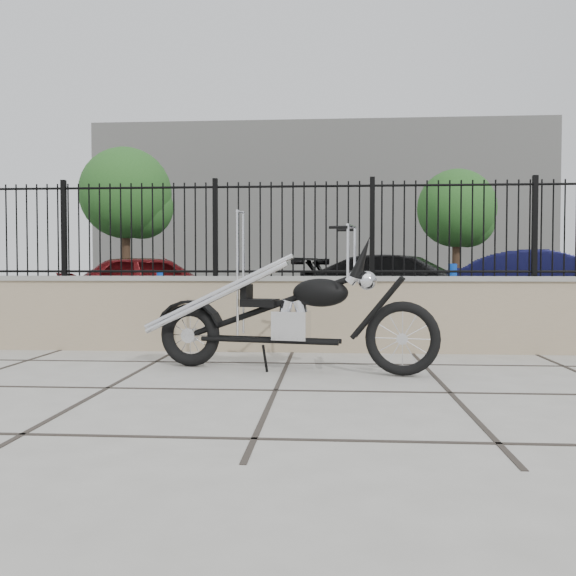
% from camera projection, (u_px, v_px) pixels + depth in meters
% --- Properties ---
extents(ground_plane, '(90.00, 90.00, 0.00)m').
position_uv_depth(ground_plane, '(276.00, 391.00, 5.30)').
color(ground_plane, '#99968E').
rests_on(ground_plane, ground).
extents(parking_lot, '(30.00, 30.00, 0.00)m').
position_uv_depth(parking_lot, '(314.00, 304.00, 17.77)').
color(parking_lot, black).
rests_on(parking_lot, ground).
extents(retaining_wall, '(14.00, 0.36, 0.96)m').
position_uv_depth(retaining_wall, '(293.00, 314.00, 7.78)').
color(retaining_wall, gray).
rests_on(retaining_wall, ground_plane).
extents(iron_fence, '(14.00, 0.08, 1.20)m').
position_uv_depth(iron_fence, '(293.00, 229.00, 7.74)').
color(iron_fence, black).
rests_on(iron_fence, retaining_wall).
extents(background_building, '(22.00, 6.00, 8.00)m').
position_uv_depth(background_building, '(321.00, 211.00, 31.59)').
color(background_building, beige).
rests_on(background_building, ground_plane).
extents(chopper_motorcycle, '(2.88, 1.06, 1.70)m').
position_uv_depth(chopper_motorcycle, '(286.00, 289.00, 6.28)').
color(chopper_motorcycle, black).
rests_on(chopper_motorcycle, ground_plane).
extents(car_red, '(4.29, 2.67, 1.36)m').
position_uv_depth(car_red, '(156.00, 285.00, 12.99)').
color(car_red, '#510B0D').
rests_on(car_red, parking_lot).
extents(car_black, '(4.94, 3.30, 1.33)m').
position_uv_depth(car_black, '(407.00, 287.00, 12.52)').
color(car_black, black).
rests_on(car_black, parking_lot).
extents(car_blue, '(4.52, 2.84, 1.41)m').
position_uv_depth(car_blue, '(554.00, 286.00, 11.94)').
color(car_blue, '#0E0F34').
rests_on(car_blue, parking_lot).
extents(bollard_a, '(0.14, 0.14, 1.02)m').
position_uv_depth(bollard_a, '(161.00, 300.00, 10.31)').
color(bollard_a, blue).
rests_on(bollard_a, ground_plane).
extents(bollard_b, '(0.16, 0.16, 1.13)m').
position_uv_depth(bollard_b, '(452.00, 300.00, 9.42)').
color(bollard_b, '#0D35C9').
rests_on(bollard_b, ground_plane).
extents(tree_left, '(3.28, 3.28, 5.54)m').
position_uv_depth(tree_left, '(126.00, 189.00, 21.92)').
color(tree_left, '#382619').
rests_on(tree_left, ground_plane).
extents(tree_right, '(2.79, 2.79, 4.70)m').
position_uv_depth(tree_right, '(456.00, 205.00, 21.71)').
color(tree_right, '#382619').
rests_on(tree_right, ground_plane).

